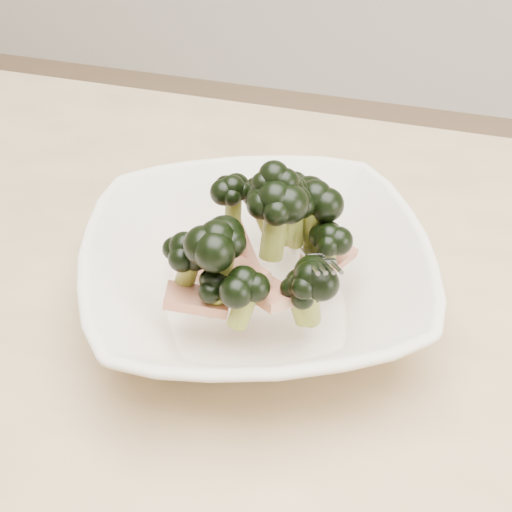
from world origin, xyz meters
name	(u,v)px	position (x,y,z in m)	size (l,w,h in m)	color
dining_table	(350,491)	(0.00, 0.00, 0.65)	(1.20, 0.80, 0.75)	tan
broccoli_dish	(258,269)	(-0.09, 0.07, 0.79)	(0.33, 0.33, 0.13)	silver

